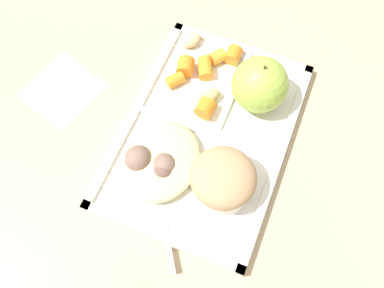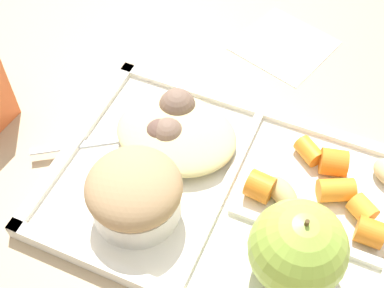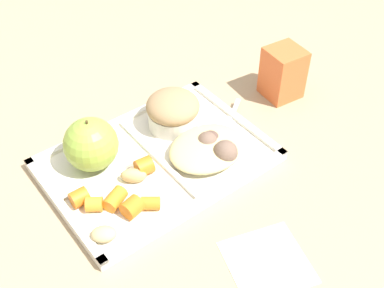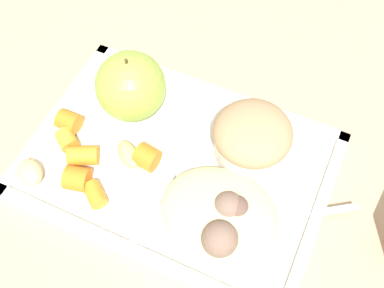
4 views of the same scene
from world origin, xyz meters
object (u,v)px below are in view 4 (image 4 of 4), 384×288
at_px(lunch_tray, 177,166).
at_px(green_apple, 131,86).
at_px(bran_muffin, 252,137).
at_px(plastic_fork, 280,219).

distance_m(lunch_tray, green_apple, 0.11).
bearing_deg(bran_muffin, green_apple, 180.00).
xyz_separation_m(lunch_tray, green_apple, (-0.08, 0.05, 0.05)).
distance_m(bran_muffin, plastic_fork, 0.09).
relative_size(lunch_tray, green_apple, 3.85).
bearing_deg(lunch_tray, bran_muffin, 35.93).
bearing_deg(lunch_tray, green_apple, 148.88).
bearing_deg(green_apple, plastic_fork, -17.16).
distance_m(lunch_tray, bran_muffin, 0.09).
relative_size(lunch_tray, plastic_fork, 2.57).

